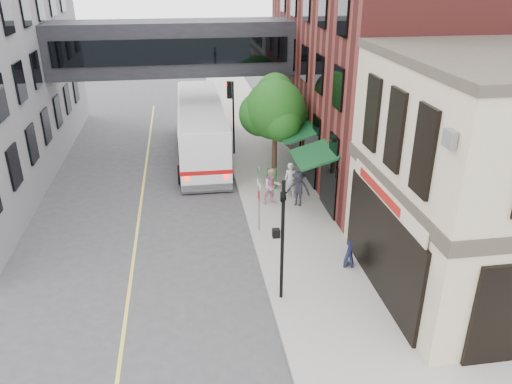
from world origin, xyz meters
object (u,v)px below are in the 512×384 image
object	(u,v)px
newspaper_box	(271,178)
sandwich_board	(349,255)
pedestrian_a	(291,180)
bus	(201,126)
pedestrian_b	(272,186)
pedestrian_c	(298,188)

from	to	relation	value
newspaper_box	sandwich_board	size ratio (longest dim) A/B	1.10
pedestrian_a	sandwich_board	world-z (taller)	pedestrian_a
bus	sandwich_board	world-z (taller)	bus
bus	newspaper_box	world-z (taller)	bus
pedestrian_b	bus	bearing A→B (deg)	99.29
bus	newspaper_box	distance (m)	6.96
newspaper_box	pedestrian_a	bearing A→B (deg)	-43.70
bus	pedestrian_b	bearing A→B (deg)	-69.30
pedestrian_c	sandwich_board	distance (m)	5.59
pedestrian_b	sandwich_board	distance (m)	6.26
bus	pedestrian_a	xyz separation A→B (m)	(4.08, -7.27, -0.81)
pedestrian_c	newspaper_box	world-z (taller)	pedestrian_c
pedestrian_b	sandwich_board	bearing A→B (deg)	-82.78
pedestrian_b	pedestrian_a	bearing A→B (deg)	20.24
bus	pedestrian_c	size ratio (longest dim) A/B	6.87
pedestrian_a	sandwich_board	distance (m)	6.66
pedestrian_a	sandwich_board	size ratio (longest dim) A/B	1.95
pedestrian_c	newspaper_box	bearing A→B (deg)	138.13
pedestrian_b	newspaper_box	size ratio (longest dim) A/B	1.80
pedestrian_a	newspaper_box	xyz separation A→B (m)	(-0.75, 1.27, -0.39)
bus	pedestrian_a	world-z (taller)	bus
bus	sandwich_board	distance (m)	14.77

